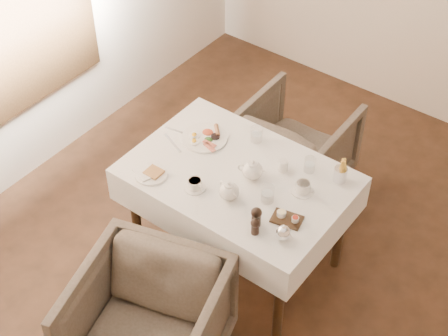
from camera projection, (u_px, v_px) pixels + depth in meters
table at (238, 188)px, 4.06m from camera, size 1.28×0.88×0.75m
armchair_near at (148, 326)px, 3.69m from camera, size 0.94×0.96×0.71m
armchair_far at (295, 146)px, 4.81m from camera, size 0.72×0.74×0.66m
breakfast_plate at (205, 137)px, 4.21m from camera, size 0.29×0.29×0.04m
side_plate at (150, 173)px, 3.97m from camera, size 0.20×0.19×0.02m
teapot_centre at (253, 169)px, 3.92m from camera, size 0.20×0.18×0.13m
teapot_front at (229, 190)px, 3.80m from camera, size 0.19×0.16×0.13m
creamer at (283, 165)px, 3.98m from camera, size 0.07×0.07×0.07m
teacup_near at (195, 185)px, 3.88m from camera, size 0.12×0.12×0.06m
teacup_far at (303, 188)px, 3.86m from camera, size 0.13×0.13×0.07m
glass_left at (257, 134)px, 4.17m from camera, size 0.09×0.09×0.10m
glass_mid at (268, 194)px, 3.79m from camera, size 0.09×0.09×0.10m
glass_right at (310, 165)px, 3.97m from camera, size 0.08×0.08×0.09m
condiment_board at (287, 218)px, 3.71m from camera, size 0.18×0.14×0.04m
pepper_mill_left at (256, 217)px, 3.65m from camera, size 0.07×0.07×0.12m
pepper_mill_right at (255, 226)px, 3.61m from camera, size 0.07×0.07×0.10m
silver_pot at (283, 232)px, 3.58m from camera, size 0.11×0.09×0.11m
fries_cup at (341, 171)px, 3.90m from camera, size 0.08×0.08×0.16m
cutlery_fork at (177, 131)px, 4.26m from camera, size 0.18×0.05×0.00m
cutlery_knife at (172, 143)px, 4.18m from camera, size 0.19×0.09×0.00m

